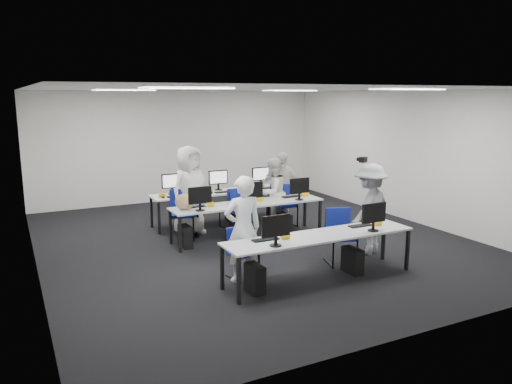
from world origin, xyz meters
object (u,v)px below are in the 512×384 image
chair_7 (279,210)px  student_3 (281,188)px  chair_2 (182,223)px  chair_6 (232,215)px  chair_0 (242,262)px  chair_3 (240,218)px  chair_4 (284,213)px  student_2 (190,191)px  desk_front (320,238)px  photographer (370,209)px  chair_5 (187,222)px  desk_mid (248,206)px  student_0 (243,229)px  chair_1 (340,247)px  student_1 (272,193)px

chair_7 → student_3: bearing=-34.1°
chair_2 → chair_6: (1.27, 0.32, -0.04)m
chair_0 → chair_3: chair_3 is taller
chair_4 → student_2: size_ratio=0.51×
desk_front → photographer: bearing=24.3°
chair_5 → student_2: student_2 is taller
chair_7 → chair_4: bearing=-76.7°
chair_7 → student_2: student_2 is taller
desk_front → desk_mid: (0.00, 2.60, 0.00)m
chair_3 → student_2: size_ratio=0.48×
desk_mid → chair_6: bearing=86.9°
student_0 → chair_7: bearing=-125.8°
chair_0 → chair_4: chair_4 is taller
photographer → student_2: bearing=-68.7°
chair_1 → chair_6: (-0.70, 3.04, -0.03)m
chair_2 → student_3: bearing=21.2°
student_3 → desk_front: bearing=-92.7°
chair_1 → chair_5: chair_1 is taller
desk_front → chair_3: 3.17m
student_0 → desk_front: bearing=158.0°
student_3 → student_1: bearing=-132.9°
chair_7 → student_1: 0.61m
chair_0 → student_3: size_ratio=0.50×
chair_7 → student_2: size_ratio=0.50×
chair_4 → chair_7: bearing=76.4°
chair_6 → chair_7: chair_7 is taller
chair_2 → student_3: (2.42, 0.17, 0.50)m
chair_0 → chair_6: 3.10m
chair_4 → student_0: bearing=-136.1°
chair_2 → chair_6: size_ratio=1.15×
chair_2 → student_2: 0.71m
chair_0 → chair_5: chair_5 is taller
chair_5 → chair_6: size_ratio=1.05×
student_2 → student_3: 2.16m
desk_front → chair_3: (0.07, 3.14, -0.39)m
chair_7 → student_0: student_0 is taller
chair_3 → student_1: (0.80, 0.03, 0.48)m
chair_3 → chair_6: size_ratio=1.06×
chair_4 → student_0: (-2.23, -2.61, 0.55)m
chair_1 → chair_4: (0.37, 2.63, -0.00)m
chair_3 → student_1: bearing=2.1°
chair_6 → student_0: student_0 is taller
chair_4 → chair_6: 1.14m
chair_2 → student_1: (2.09, -0.02, 0.46)m
desk_mid → chair_4: size_ratio=3.39×
desk_mid → student_3: size_ratio=1.96×
chair_1 → chair_7: (0.41, 2.94, -0.01)m
chair_4 → chair_2: bearing=172.3°
chair_3 → chair_6: (-0.02, 0.37, -0.02)m
chair_4 → chair_6: (-1.07, 0.40, -0.03)m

